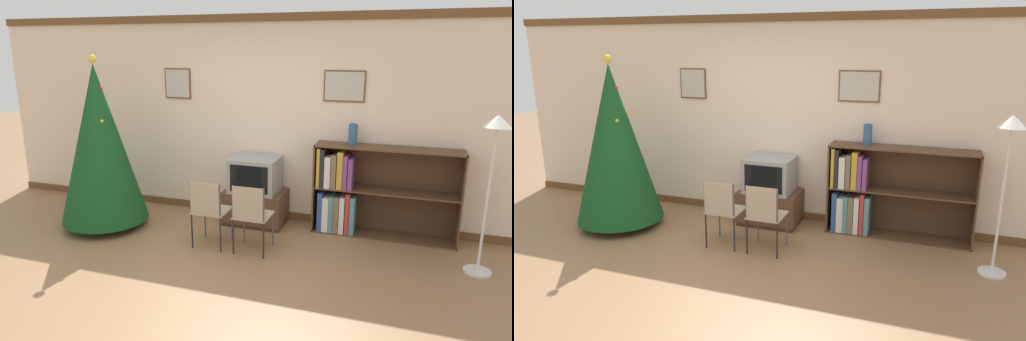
% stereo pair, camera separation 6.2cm
% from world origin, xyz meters
% --- Properties ---
extents(ground_plane, '(24.00, 24.00, 0.00)m').
position_xyz_m(ground_plane, '(0.00, 0.00, 0.00)').
color(ground_plane, '#936B47').
extents(wall_back, '(8.22, 0.11, 2.70)m').
position_xyz_m(wall_back, '(0.00, 2.14, 1.35)').
color(wall_back, beige).
rests_on(wall_back, ground_plane).
extents(christmas_tree, '(1.10, 1.10, 2.20)m').
position_xyz_m(christmas_tree, '(-1.82, 1.09, 1.10)').
color(christmas_tree, maroon).
rests_on(christmas_tree, ground_plane).
extents(tv_console, '(0.80, 0.53, 0.45)m').
position_xyz_m(tv_console, '(0.03, 1.81, 0.23)').
color(tv_console, '#412A1A').
rests_on(tv_console, ground_plane).
extents(television, '(0.61, 0.52, 0.45)m').
position_xyz_m(television, '(0.03, 1.81, 0.68)').
color(television, '#9E9E99').
rests_on(television, tv_console).
extents(folding_chair_left, '(0.40, 0.40, 0.82)m').
position_xyz_m(folding_chair_left, '(-0.23, 0.90, 0.47)').
color(folding_chair_left, tan).
rests_on(folding_chair_left, ground_plane).
extents(folding_chair_right, '(0.40, 0.40, 0.82)m').
position_xyz_m(folding_chair_right, '(0.28, 0.90, 0.47)').
color(folding_chair_right, tan).
rests_on(folding_chair_right, ground_plane).
extents(bookshelf, '(1.73, 0.36, 1.13)m').
position_xyz_m(bookshelf, '(1.34, 1.90, 0.53)').
color(bookshelf, brown).
rests_on(bookshelf, ground_plane).
extents(vase, '(0.11, 0.11, 0.26)m').
position_xyz_m(vase, '(1.24, 1.95, 1.26)').
color(vase, '#335684').
rests_on(vase, bookshelf).
extents(standing_lamp, '(0.28, 0.28, 1.66)m').
position_xyz_m(standing_lamp, '(2.69, 1.23, 1.28)').
color(standing_lamp, silver).
rests_on(standing_lamp, ground_plane).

